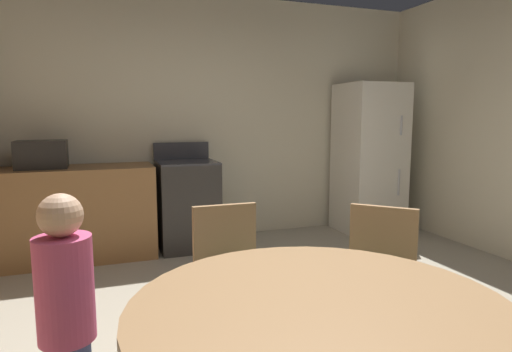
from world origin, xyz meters
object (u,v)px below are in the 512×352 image
at_px(oven_range, 187,204).
at_px(refrigerator, 369,159).
at_px(chair_northeast, 378,275).
at_px(chair_north, 230,272).
at_px(person_child, 67,320).
at_px(dining_table, 320,346).
at_px(microwave, 42,154).

xyz_separation_m(oven_range, refrigerator, (2.19, -0.05, 0.41)).
relative_size(refrigerator, chair_northeast, 2.02).
distance_m(chair_north, person_child, 0.97).
distance_m(refrigerator, chair_northeast, 2.94).
distance_m(dining_table, chair_northeast, 1.08).
relative_size(dining_table, person_child, 1.19).
xyz_separation_m(refrigerator, chair_north, (-2.36, -2.12, -0.38)).
relative_size(oven_range, dining_table, 0.85).
distance_m(refrigerator, person_child, 4.14).
xyz_separation_m(microwave, chair_northeast, (1.94, -2.50, -0.53)).
height_order(oven_range, microwave, microwave).
bearing_deg(person_child, dining_table, 0.00).
xyz_separation_m(refrigerator, person_child, (-3.19, -2.62, -0.30)).
xyz_separation_m(chair_northeast, chair_north, (-0.77, 0.33, 0.00)).
bearing_deg(chair_north, chair_northeast, 67.12).
bearing_deg(chair_northeast, dining_table, 0.00).
bearing_deg(microwave, chair_northeast, -52.11).
height_order(dining_table, chair_northeast, chair_northeast).
distance_m(oven_range, dining_table, 3.25).
bearing_deg(microwave, refrigerator, -0.81).
height_order(dining_table, chair_north, chair_north).
xyz_separation_m(dining_table, chair_north, (0.00, 1.07, -0.11)).
relative_size(chair_north, person_child, 0.80).
xyz_separation_m(oven_range, microwave, (-1.35, -0.00, 0.56)).
distance_m(refrigerator, chair_north, 3.20).
bearing_deg(microwave, person_child, -82.53).
height_order(microwave, chair_northeast, microwave).
relative_size(dining_table, chair_north, 1.49).
height_order(microwave, dining_table, microwave).
height_order(oven_range, dining_table, oven_range).
xyz_separation_m(chair_north, person_child, (-0.83, -0.50, 0.08)).
distance_m(oven_range, chair_north, 2.18).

